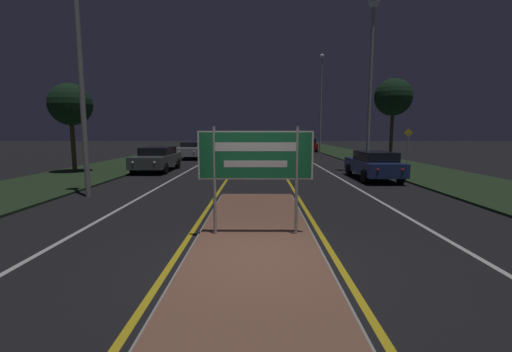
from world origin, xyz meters
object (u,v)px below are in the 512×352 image
streetlight_right_near (372,50)px  warning_sign (408,143)px  car_receding_3 (276,142)px  car_approaching_2 (235,146)px  car_approaching_0 (157,158)px  car_receding_2 (308,145)px  car_receding_0 (374,165)px  car_approaching_1 (192,150)px  streetlight_left_near (77,10)px  car_receding_1 (289,149)px  streetlight_right_far (321,94)px  highway_sign (256,159)px

streetlight_right_near → warning_sign: 7.35m
car_receding_3 → car_approaching_2: (-5.20, -13.59, -0.01)m
streetlight_right_near → car_approaching_0: (-12.35, 0.66, -6.08)m
car_receding_3 → car_receding_2: bearing=-72.5°
car_receding_0 → car_approaching_1: size_ratio=0.95×
car_approaching_0 → warning_sign: (16.15, 2.77, 0.81)m
car_approaching_2 → streetlight_left_near: bearing=-98.0°
car_receding_1 → warning_sign: 10.22m
streetlight_right_far → streetlight_left_near: bearing=-117.3°
car_approaching_0 → car_receding_1: bearing=48.2°
streetlight_right_near → car_approaching_0: streetlight_right_near is taller
car_approaching_1 → warning_sign: 17.19m
car_approaching_1 → streetlight_left_near: bearing=-91.4°
car_approaching_2 → warning_sign: size_ratio=1.91×
streetlight_right_near → car_approaching_0: size_ratio=2.01×
car_receding_0 → car_receding_2: bearing=89.5°
highway_sign → car_receding_1: bearing=83.1°
streetlight_left_near → car_approaching_2: streetlight_left_near is taller
car_receding_3 → car_approaching_1: (-8.41, -21.68, 0.01)m
streetlight_left_near → car_receding_3: bearing=77.3°
streetlight_right_far → car_receding_2: 6.91m
streetlight_right_far → car_approaching_1: streetlight_right_far is taller
car_receding_2 → car_approaching_0: (-11.99, -20.70, -0.03)m
highway_sign → car_receding_1: (2.75, 22.80, -0.96)m
car_receding_0 → car_approaching_0: size_ratio=0.93×
car_approaching_1 → car_approaching_2: size_ratio=1.00×
streetlight_right_far → car_receding_1: streetlight_right_far is taller
car_receding_2 → car_approaching_1: 16.24m
car_receding_1 → car_receding_3: (-0.04, 21.29, -0.04)m
car_receding_2 → car_receding_3: size_ratio=0.99×
streetlight_right_far → car_receding_3: size_ratio=2.27×
streetlight_right_near → car_receding_3: (-3.63, 31.75, -6.07)m
car_receding_0 → warning_sign: bearing=55.3°
car_receding_2 → highway_sign: bearing=-100.1°
streetlight_left_near → car_approaching_0: size_ratio=2.13×
streetlight_left_near → streetlight_right_near: (12.46, 7.55, 0.38)m
streetlight_right_near → car_receding_0: size_ratio=2.16×
car_receding_3 → car_approaching_1: car_approaching_1 is taller
highway_sign → streetlight_right_far: (6.68, 29.57, 4.52)m
car_receding_0 → car_receding_3: 34.77m
car_approaching_1 → car_approaching_2: car_approaching_1 is taller
car_receding_3 → car_approaching_1: 23.25m
car_receding_1 → car_receding_3: car_receding_1 is taller
streetlight_left_near → car_approaching_0: (0.10, 8.21, -5.70)m
highway_sign → warning_sign: size_ratio=1.00×
streetlight_left_near → car_approaching_1: 18.52m
car_approaching_2 → car_receding_3: bearing=69.0°
streetlight_left_near → car_receding_1: size_ratio=2.17×
car_approaching_1 → car_receding_0: bearing=-48.5°
streetlight_right_far → car_approaching_1: 15.32m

